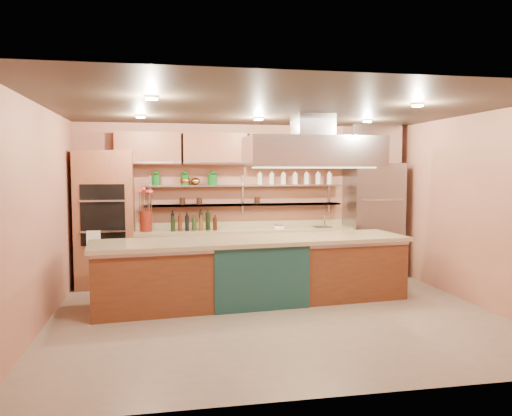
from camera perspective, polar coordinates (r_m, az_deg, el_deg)
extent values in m
cube|color=gray|center=(6.98, 2.22, -12.20)|extent=(6.00, 5.00, 0.02)
cube|color=black|center=(6.74, 2.29, 11.36)|extent=(6.00, 5.00, 0.02)
cube|color=#AA6950|center=(9.16, -1.25, 0.75)|extent=(6.00, 0.04, 2.80)
cube|color=#AA6950|center=(4.33, 9.70, -3.43)|extent=(6.00, 0.04, 2.80)
cube|color=#AA6950|center=(6.71, -23.57, -0.96)|extent=(0.04, 5.00, 2.80)
cube|color=#AA6950|center=(7.94, 23.86, -0.19)|extent=(0.04, 5.00, 2.80)
cube|color=brown|center=(8.79, -16.86, -1.23)|extent=(0.95, 0.64, 2.30)
cube|color=gray|center=(9.52, 13.22, -1.34)|extent=(0.95, 0.72, 2.10)
cube|color=#A48062|center=(8.97, -1.24, -5.35)|extent=(3.84, 0.64, 0.93)
cube|color=#ABADB3|center=(9.03, -1.43, 0.38)|extent=(3.60, 0.26, 0.03)
cube|color=#ABADB3|center=(9.01, -1.43, 2.60)|extent=(3.60, 0.26, 0.03)
cube|color=brown|center=(8.97, -1.07, 6.74)|extent=(4.60, 0.36, 0.55)
cube|color=#ABADB3|center=(7.58, 6.46, 6.39)|extent=(2.00, 1.00, 0.45)
cube|color=#FFE5A5|center=(6.93, 1.91, 10.92)|extent=(4.00, 2.80, 0.02)
cube|color=brown|center=(7.51, -0.29, -7.14)|extent=(4.68, 1.40, 0.96)
cylinder|color=#60180E|center=(8.72, -12.47, -1.48)|extent=(0.21, 0.21, 0.35)
cube|color=black|center=(8.73, -7.11, -1.66)|extent=(0.86, 0.29, 0.27)
cube|color=white|center=(8.96, 2.60, -2.04)|extent=(0.20, 0.17, 0.10)
cylinder|color=white|center=(9.30, 7.83, -1.44)|extent=(0.04, 0.04, 0.23)
ellipsoid|color=#B16A28|center=(8.91, -6.94, 3.06)|extent=(0.20, 0.20, 0.13)
cylinder|color=#104E16|center=(8.93, -5.07, 3.25)|extent=(0.18, 0.18, 0.18)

